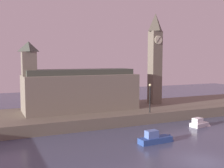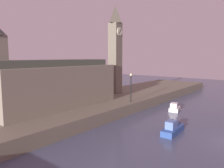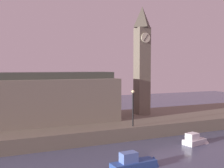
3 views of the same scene
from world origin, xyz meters
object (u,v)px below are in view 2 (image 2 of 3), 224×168
clock_tower (115,49)px  boat_ferry_white (175,108)px  boat_tour_blue (174,128)px  parliament_hall (53,84)px  streetlamp (131,85)px

clock_tower → boat_ferry_white: (0.16, -11.27, -8.94)m
clock_tower → boat_ferry_white: clock_tower is taller
clock_tower → boat_tour_blue: bearing=-121.3°
parliament_hall → streetlamp: 10.69m
clock_tower → streetlamp: (-5.11, -6.76, -5.30)m
boat_tour_blue → boat_ferry_white: bearing=21.9°
parliament_hall → streetlamp: parliament_hall is taller
clock_tower → parliament_hall: bearing=-177.7°
boat_ferry_white → parliament_hall: bearing=142.4°
clock_tower → streetlamp: clock_tower is taller
clock_tower → boat_tour_blue: clock_tower is taller
boat_tour_blue → boat_ferry_white: size_ratio=1.32×
clock_tower → boat_tour_blue: 19.70m
parliament_hall → boat_tour_blue: size_ratio=3.81×
streetlamp → boat_ferry_white: 7.82m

